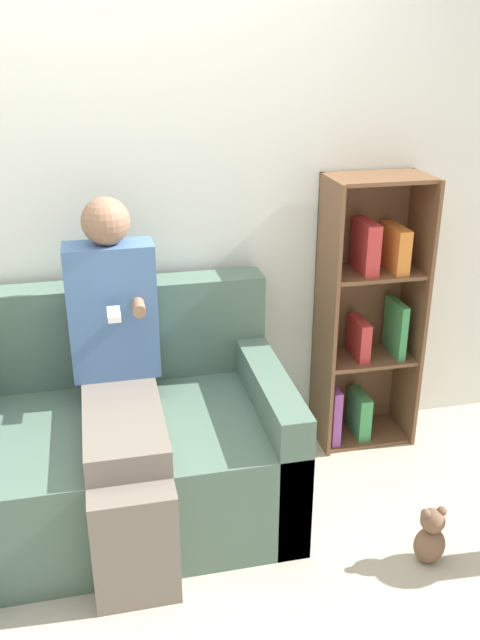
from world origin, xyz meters
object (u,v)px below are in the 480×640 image
(couch, at_px, (82,451))
(bookshelf, at_px, (366,318))
(teddy_bear, at_px, (430,537))
(adult_seated, at_px, (119,379))

(couch, height_order, bookshelf, bookshelf)
(bookshelf, distance_m, teddy_bear, 1.09)
(adult_seated, bearing_deg, teddy_bear, -24.66)
(teddy_bear, bearing_deg, bookshelf, 85.19)
(couch, bearing_deg, bookshelf, 13.50)
(adult_seated, relative_size, teddy_bear, 5.27)
(couch, relative_size, teddy_bear, 6.74)
(bookshelf, xyz_separation_m, teddy_bear, (-0.08, -0.95, -0.53))
(adult_seated, height_order, bookshelf, same)
(bookshelf, bearing_deg, adult_seated, -160.53)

